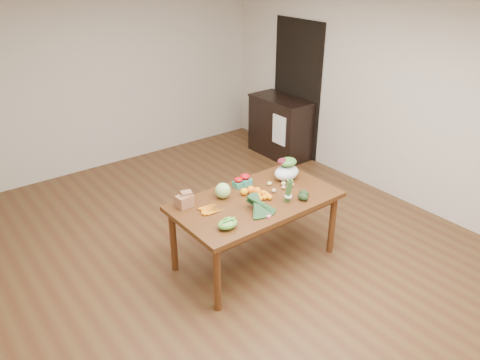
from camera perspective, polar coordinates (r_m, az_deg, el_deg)
floor at (r=5.32m, az=-1.24°, el=-8.27°), size 6.00×6.00×0.00m
room_walls at (r=4.68m, az=-1.40°, el=5.43°), size 5.02×6.02×2.70m
dining_table at (r=4.93m, az=1.85°, el=-6.16°), size 1.69×0.94×0.75m
doorway_dark at (r=7.47m, az=6.92°, el=10.93°), size 0.02×1.00×2.10m
cabinet at (r=7.51m, az=4.93°, el=6.47°), size 0.52×1.02×0.94m
dish_towel at (r=7.14m, az=4.78°, el=6.08°), size 0.02×0.28×0.45m
paper_bag at (r=4.59m, az=-6.78°, el=-2.43°), size 0.21×0.17×0.15m
cabbage at (r=4.72m, az=-2.11°, el=-1.30°), size 0.16×0.16×0.16m
strawberry_basket_a at (r=4.95m, az=-0.20°, el=-0.40°), size 0.10×0.10×0.09m
strawberry_basket_b at (r=4.99m, az=0.64°, el=-0.06°), size 0.11×0.11×0.10m
orange_a at (r=4.79m, az=0.50°, el=-1.42°), size 0.08×0.08×0.08m
orange_b at (r=4.82m, az=1.35°, el=-1.21°), size 0.08×0.08×0.08m
orange_c at (r=4.79m, az=2.11°, el=-1.38°), size 0.09×0.09×0.09m
mandarin_cluster at (r=4.73m, az=2.86°, el=-1.74°), size 0.18×0.18×0.09m
carrots at (r=4.53m, az=-3.63°, el=-3.58°), size 0.22×0.19×0.03m
snap_pea_bag at (r=4.24m, az=-1.53°, el=-5.36°), size 0.20×0.15×0.09m
kale_bunch at (r=4.45m, az=2.68°, el=-3.16°), size 0.32×0.40×0.16m
asparagus_bundle at (r=4.65m, az=5.93°, el=-1.30°), size 0.08×0.12×0.26m
potato_a at (r=4.86m, az=4.16°, el=-1.29°), size 0.05×0.05×0.04m
potato_b at (r=4.94m, az=5.34°, el=-0.89°), size 0.05×0.04×0.04m
potato_c at (r=5.00m, az=5.32°, el=-0.44°), size 0.06×0.05×0.05m
potato_d at (r=5.00m, az=3.62°, el=-0.44°), size 0.05×0.05×0.04m
potato_e at (r=5.00m, az=6.33°, el=-0.55°), size 0.05×0.05×0.04m
avocado_a at (r=4.73m, az=7.69°, el=-2.07°), size 0.11×0.13×0.08m
avocado_b at (r=4.81m, az=7.79°, el=-1.63°), size 0.10×0.12×0.07m
salad_bag at (r=5.10m, az=5.71°, el=1.22°), size 0.29×0.22×0.23m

